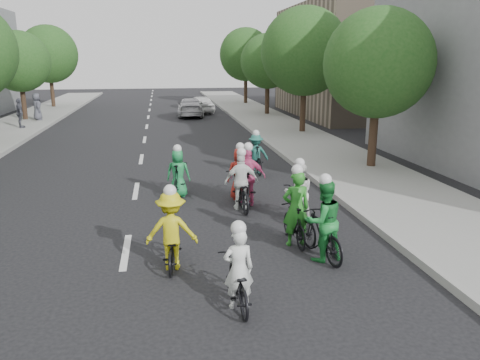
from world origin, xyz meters
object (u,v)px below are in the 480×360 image
object	(u,v)px
cyclist_2	(172,237)
spectator_2	(37,107)
cyclist_1	(322,227)
cyclist_6	(298,199)
follow_car_trail	(200,104)
cyclist_7	(255,156)
follow_car_lead	(190,107)
cyclist_3	(248,182)
spectator_1	(20,113)
cyclist_9	(178,177)
cyclist_0	(238,278)
cyclist_8	(241,188)
cyclist_5	(295,217)
cyclist_4	(240,179)

from	to	relation	value
cyclist_2	spectator_2	bearing A→B (deg)	-65.24
cyclist_1	cyclist_6	size ratio (longest dim) A/B	1.11
follow_car_trail	spectator_2	world-z (taller)	spectator_2
cyclist_7	follow_car_lead	size ratio (longest dim) A/B	0.39
cyclist_3	spectator_1	world-z (taller)	spectator_1
follow_car_trail	cyclist_1	bearing A→B (deg)	82.00
cyclist_9	spectator_1	xyz separation A→B (m)	(-8.68, 15.49, 0.40)
cyclist_0	cyclist_6	xyz separation A→B (m)	(2.25, 4.03, 0.09)
cyclist_1	follow_car_lead	xyz separation A→B (m)	(-1.05, 26.06, -0.04)
cyclist_8	follow_car_lead	xyz separation A→B (m)	(0.05, 22.38, 0.06)
cyclist_3	spectator_2	size ratio (longest dim) A/B	1.05
cyclist_5	follow_car_lead	bearing A→B (deg)	-90.75
cyclist_9	follow_car_lead	world-z (taller)	cyclist_9
cyclist_2	cyclist_5	world-z (taller)	cyclist_5
cyclist_6	follow_car_trail	size ratio (longest dim) A/B	0.42
cyclist_2	follow_car_trail	xyz separation A→B (m)	(3.03, 28.22, 0.03)
cyclist_3	cyclist_6	size ratio (longest dim) A/B	1.09
cyclist_8	spectator_2	world-z (taller)	spectator_2
cyclist_3	cyclist_7	xyz separation A→B (m)	(1.00, 3.82, -0.05)
cyclist_0	cyclist_1	world-z (taller)	cyclist_1
cyclist_8	cyclist_0	bearing A→B (deg)	78.09
cyclist_6	follow_car_trail	world-z (taller)	cyclist_6
cyclist_7	spectator_1	world-z (taller)	spectator_1
cyclist_7	cyclist_2	bearing A→B (deg)	62.50
cyclist_4	follow_car_trail	size ratio (longest dim) A/B	0.47
cyclist_3	cyclist_8	bearing A→B (deg)	59.52
cyclist_2	spectator_2	world-z (taller)	spectator_2
cyclist_4	follow_car_lead	distance (m)	21.41
cyclist_1	cyclist_4	xyz separation A→B (m)	(-0.97, 4.64, -0.11)
cyclist_2	cyclist_9	xyz separation A→B (m)	(0.34, 5.16, -0.04)
cyclist_3	follow_car_trail	xyz separation A→B (m)	(0.75, 24.34, 0.00)
cyclist_6	cyclist_7	xyz separation A→B (m)	(-0.03, 5.41, 0.03)
cyclist_0	cyclist_8	bearing A→B (deg)	-101.81
cyclist_5	cyclist_4	bearing A→B (deg)	-82.74
cyclist_5	follow_car_trail	xyz separation A→B (m)	(0.23, 27.44, 0.03)
cyclist_9	follow_car_trail	distance (m)	23.22
follow_car_trail	spectator_2	distance (m)	11.92
spectator_1	spectator_2	world-z (taller)	spectator_2
cyclist_4	cyclist_8	size ratio (longest dim) A/B	0.98
cyclist_8	follow_car_lead	world-z (taller)	cyclist_8
cyclist_7	follow_car_trail	distance (m)	20.52
cyclist_5	spectator_2	bearing A→B (deg)	-67.28
follow_car_lead	follow_car_trail	world-z (taller)	follow_car_trail
cyclist_0	cyclist_2	size ratio (longest dim) A/B	0.91
cyclist_7	cyclist_8	size ratio (longest dim) A/B	0.94
cyclist_1	cyclist_4	size ratio (longest dim) A/B	1.00
cyclist_5	cyclist_8	distance (m)	2.89
follow_car_trail	cyclist_3	bearing A→B (deg)	80.03
cyclist_0	follow_car_lead	bearing A→B (deg)	-93.59
cyclist_3	spectator_2	bearing A→B (deg)	-54.70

